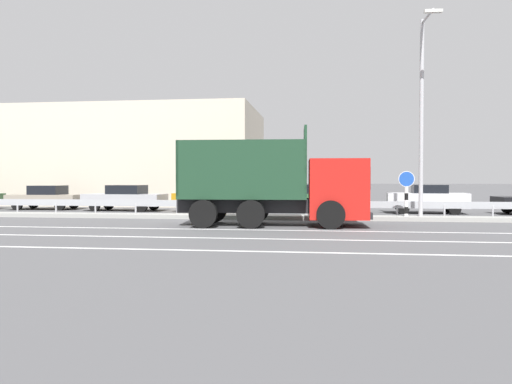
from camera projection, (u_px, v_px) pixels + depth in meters
ground_plane at (203, 222)px, 20.80m from camera, size 320.00×320.00×0.00m
lane_strip_0 at (267, 230)px, 17.64m from camera, size 59.19×0.16×0.01m
lane_strip_1 at (258, 239)px, 15.11m from camera, size 59.19×0.16×0.01m
lane_strip_2 at (244, 251)px, 12.51m from camera, size 59.19×0.16×0.01m
median_island at (213, 217)px, 22.80m from camera, size 32.56×1.10×0.18m
median_guardrail at (219, 205)px, 24.03m from camera, size 59.19×0.09×0.78m
dump_truck at (297, 191)px, 19.31m from camera, size 7.39×2.99×3.78m
median_road_sign at (406, 195)px, 21.66m from camera, size 0.69×0.16×2.15m
street_lamp_1 at (422, 110)px, 21.48m from camera, size 0.71×1.99×8.70m
parked_car_2 at (47, 197)px, 29.57m from camera, size 4.23×2.22×1.42m
parked_car_3 at (125, 198)px, 28.29m from camera, size 4.70×2.04×1.46m
parked_car_4 at (216, 197)px, 27.73m from camera, size 4.78×1.91×1.58m
parked_car_5 at (322, 198)px, 27.14m from camera, size 4.40×2.13×1.51m
parked_car_6 at (427, 199)px, 26.17m from camera, size 4.14×2.06×1.50m
background_building_0 at (116, 158)px, 37.06m from camera, size 20.94×10.15×6.78m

